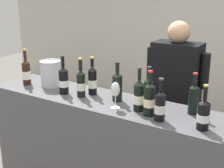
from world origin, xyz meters
The scene contains 16 objects.
wall_back centered at (0.00, 2.60, 1.40)m, with size 8.00×0.10×2.80m, color beige.
counter centered at (0.00, 0.00, 0.51)m, with size 2.52×0.50×1.02m, color #4C4C51.
wine_bottle_1 centered at (0.39, -0.14, 1.13)m, with size 0.08×0.08×0.31m.
wine_bottle_2 centered at (0.68, -0.11, 1.12)m, with size 0.08×0.08×0.31m.
wine_bottle_3 centered at (-1.03, -0.04, 1.14)m, with size 0.08×0.08×0.34m.
wine_bottle_4 centered at (0.18, 0.10, 1.14)m, with size 0.08×0.08×0.31m.
wine_bottle_5 centered at (-0.07, 0.04, 1.14)m, with size 0.08×0.08×0.32m.
wine_bottle_6 centered at (0.54, 0.11, 1.14)m, with size 0.07×0.07×0.31m.
wine_bottle_7 centered at (-0.56, -0.05, 1.14)m, with size 0.08×0.08×0.34m.
wine_bottle_8 centered at (-0.34, 0.06, 1.14)m, with size 0.07×0.07×0.33m.
wine_bottle_9 centered at (-0.39, -0.04, 1.14)m, with size 0.07×0.07×0.33m.
wine_bottle_10 centered at (0.18, -0.05, 1.14)m, with size 0.08×0.08×0.34m.
wine_bottle_11 centered at (0.28, -0.09, 1.14)m, with size 0.08×0.08×0.34m.
wine_glass centered at (0.00, -0.10, 1.16)m, with size 0.07×0.07×0.21m.
ice_bucket centered at (-0.81, 0.05, 1.14)m, with size 0.20×0.20×0.24m.
person_server centered at (0.22, 0.57, 0.80)m, with size 0.58×0.25×1.63m.
Camera 1 is at (1.23, -2.07, 1.94)m, focal length 51.72 mm.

